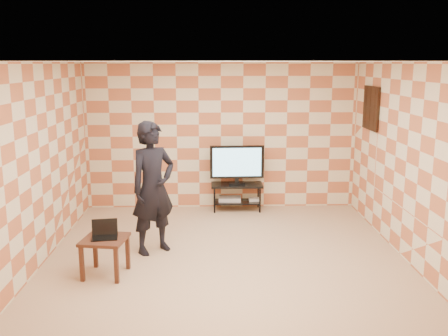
{
  "coord_description": "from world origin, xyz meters",
  "views": [
    {
      "loc": [
        -0.22,
        -6.66,
        2.68
      ],
      "look_at": [
        0.0,
        0.6,
        1.15
      ],
      "focal_mm": 40.0,
      "sensor_mm": 36.0,
      "label": 1
    }
  ],
  "objects_px": {
    "tv": "(237,163)",
    "side_table": "(105,245)",
    "tv_stand": "(237,191)",
    "person": "(153,188)"
  },
  "relations": [
    {
      "from": "tv_stand",
      "to": "tv",
      "type": "distance_m",
      "value": 0.53
    },
    {
      "from": "tv",
      "to": "side_table",
      "type": "height_order",
      "value": "tv"
    },
    {
      "from": "tv_stand",
      "to": "side_table",
      "type": "bearing_deg",
      "value": -123.02
    },
    {
      "from": "tv",
      "to": "side_table",
      "type": "xyz_separation_m",
      "value": [
        -1.85,
        -2.84,
        -0.49
      ]
    },
    {
      "from": "tv",
      "to": "person",
      "type": "relative_size",
      "value": 0.52
    },
    {
      "from": "side_table",
      "to": "person",
      "type": "relative_size",
      "value": 0.32
    },
    {
      "from": "tv_stand",
      "to": "person",
      "type": "xyz_separation_m",
      "value": [
        -1.31,
        -2.02,
        0.58
      ]
    },
    {
      "from": "tv",
      "to": "person",
      "type": "xyz_separation_m",
      "value": [
        -1.31,
        -2.02,
        0.05
      ]
    },
    {
      "from": "tv_stand",
      "to": "person",
      "type": "relative_size",
      "value": 0.5
    },
    {
      "from": "person",
      "to": "tv",
      "type": "bearing_deg",
      "value": 19.16
    }
  ]
}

